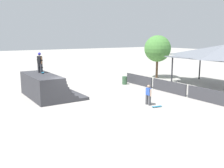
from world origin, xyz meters
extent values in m
plane|color=#ADA8A0|center=(0.00, 0.00, 0.00)|extent=(160.00, 160.00, 0.00)
cube|color=#38383D|center=(-3.14, -0.44, 0.12)|extent=(5.69, 3.94, 0.24)
cube|color=#38383D|center=(-3.14, -0.91, 0.37)|extent=(5.69, 3.00, 0.24)
cube|color=#38383D|center=(-3.14, -1.09, 0.61)|extent=(5.69, 2.65, 0.24)
cube|color=#38383D|center=(-3.14, -1.20, 0.85)|extent=(5.69, 2.42, 0.24)
cube|color=#38383D|center=(-3.14, -1.29, 1.10)|extent=(5.69, 2.25, 0.24)
cube|color=#38383D|center=(-3.14, -1.34, 1.34)|extent=(5.69, 2.13, 0.24)
cube|color=#38383D|center=(-3.14, -1.39, 1.59)|extent=(5.69, 2.05, 0.24)
cube|color=#38383D|center=(-3.14, -1.41, 1.83)|extent=(5.69, 2.01, 0.24)
cylinder|color=silver|center=(-3.14, -0.42, 1.92)|extent=(5.58, 0.07, 0.07)
cube|color=#2D2D33|center=(-3.97, -1.09, 2.37)|extent=(0.20, 0.20, 0.84)
cube|color=black|center=(-3.98, -1.06, 2.42)|extent=(0.23, 0.19, 0.12)
cube|color=#2D2D33|center=(-4.32, -1.20, 2.37)|extent=(0.20, 0.20, 0.84)
cube|color=black|center=(-4.33, -1.17, 2.42)|extent=(0.23, 0.19, 0.12)
cube|color=black|center=(-4.15, -1.15, 3.09)|extent=(0.50, 0.35, 0.60)
cylinder|color=brown|center=(-3.87, -1.07, 3.04)|extent=(0.14, 0.14, 0.60)
cylinder|color=black|center=(-3.87, -1.07, 3.06)|extent=(0.21, 0.21, 0.09)
cylinder|color=brown|center=(-4.42, -1.23, 3.04)|extent=(0.14, 0.14, 0.60)
cylinder|color=black|center=(-4.42, -1.23, 3.06)|extent=(0.21, 0.21, 0.09)
sphere|color=brown|center=(-4.15, -1.15, 3.54)|extent=(0.23, 0.23, 0.23)
sphere|color=#232399|center=(-4.15, -1.15, 3.57)|extent=(0.26, 0.26, 0.26)
cylinder|color=red|center=(-3.53, -1.07, 1.98)|extent=(0.06, 0.04, 0.05)
cylinder|color=red|center=(-3.57, -1.20, 1.98)|extent=(0.06, 0.04, 0.05)
cylinder|color=red|center=(-3.97, -0.93, 1.98)|extent=(0.06, 0.04, 0.05)
cylinder|color=red|center=(-4.01, -1.06, 1.98)|extent=(0.06, 0.04, 0.05)
cube|color=teal|center=(-3.77, -1.06, 2.01)|extent=(0.77, 0.42, 0.02)
cube|color=teal|center=(-3.44, -1.17, 2.03)|extent=(0.15, 0.22, 0.02)
cube|color=#4C4C51|center=(3.24, 4.51, 0.38)|extent=(0.15, 0.15, 0.75)
cube|color=#4C4C51|center=(3.57, 4.50, 0.38)|extent=(0.15, 0.15, 0.75)
cube|color=blue|center=(3.41, 4.51, 1.02)|extent=(0.41, 0.22, 0.53)
cylinder|color=tan|center=(3.15, 4.52, 0.98)|extent=(0.10, 0.10, 0.53)
cylinder|color=tan|center=(3.66, 4.50, 0.98)|extent=(0.10, 0.10, 0.53)
sphere|color=tan|center=(3.41, 4.51, 1.42)|extent=(0.21, 0.21, 0.21)
cylinder|color=silver|center=(4.26, 4.39, 0.03)|extent=(0.04, 0.06, 0.05)
cylinder|color=silver|center=(4.12, 4.41, 0.03)|extent=(0.04, 0.06, 0.05)
cylinder|color=silver|center=(4.34, 4.85, 0.03)|extent=(0.04, 0.06, 0.05)
cylinder|color=silver|center=(4.21, 4.88, 0.03)|extent=(0.04, 0.06, 0.05)
cube|color=teal|center=(4.23, 4.63, 0.06)|extent=(0.33, 0.79, 0.02)
cube|color=teal|center=(4.17, 4.29, 0.08)|extent=(0.21, 0.12, 0.02)
cube|color=#3D3D42|center=(-3.10, 8.89, 0.53)|extent=(4.03, 0.12, 1.05)
cube|color=#3D3D42|center=(1.19, 8.89, 0.53)|extent=(4.03, 0.12, 1.05)
cube|color=#3D3D42|center=(5.48, 8.89, 0.53)|extent=(4.03, 0.12, 1.05)
cylinder|color=#2D2D33|center=(-2.00, 12.62, 1.42)|extent=(0.16, 0.16, 2.84)
cylinder|color=#2D2D33|center=(-2.00, 17.28, 1.42)|extent=(0.16, 0.16, 2.84)
cylinder|color=brown|center=(-5.54, 13.70, 1.22)|extent=(0.28, 0.28, 2.44)
sphere|color=#4C893D|center=(-5.54, 13.70, 3.60)|extent=(3.20, 3.20, 3.20)
cylinder|color=#385B3D|center=(-4.21, 7.86, 0.42)|extent=(0.52, 0.52, 0.85)
camera|label=1|loc=(17.01, -7.56, 4.99)|focal=40.00mm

